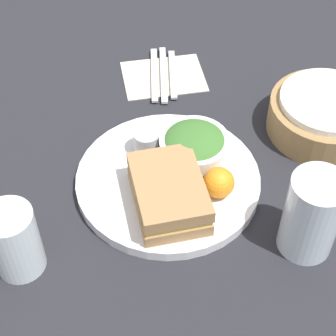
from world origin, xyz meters
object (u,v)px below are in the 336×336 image
Objects in this scene: dressing_cup at (147,142)px; water_glass at (14,241)px; fork at (154,74)px; spoon at (173,74)px; knife at (163,74)px; bread_basket at (325,115)px; plate at (168,180)px; drink_glass at (312,215)px; sandwich at (169,193)px; salad_bowl at (194,146)px.

dressing_cup is 0.27m from water_glass.
spoon is at bearing -90.00° from fork.
fork is 0.02m from knife.
bread_basket reaches higher than spoon.
drink_glass is at bearing 49.44° from plate.
plate is 2.17× the size of drink_glass.
salad_bowl is (-0.09, 0.06, 0.00)m from sandwich.
dressing_cup is (-0.12, -0.01, -0.01)m from sandwich.
drink_glass is at bearing 35.16° from salad_bowl.
dressing_cup reaches higher than plate.
bread_basket is (-0.05, 0.24, -0.01)m from salad_bowl.
dressing_cup is 0.22m from fork.
salad_bowl is 0.25m from bread_basket.
drink_glass is 0.70× the size of bread_basket.
drink_glass is 0.46m from fork.
dressing_cup is (-0.06, -0.02, 0.03)m from plate.
knife is (-0.27, 0.04, -0.00)m from plate.
sandwich is 0.23m from water_glass.
sandwich is 3.29× the size of dressing_cup.
salad_bowl reaches higher than dressing_cup.
water_glass reaches higher than knife.
fork and knife have the same top height.
salad_bowl is 0.25m from fork.
fork is 0.95× the size of knife.
salad_bowl reaches higher than knife.
drink_glass is 0.84× the size of fork.
knife is (-0.21, 0.07, -0.03)m from dressing_cup.
dressing_cup is 0.32m from bread_basket.
salad_bowl is 0.08m from dressing_cup.
sandwich is 0.75× the size of bread_basket.
dressing_cup reaches higher than knife.
sandwich is at bearing 7.02° from dressing_cup.
water_glass reaches higher than salad_bowl.
plate is 2.01× the size of sandwich.
water_glass is at bearing 151.08° from spoon.
knife is at bearing -90.00° from fork.
water_glass is (0.14, -0.28, 0.01)m from salad_bowl.
salad_bowl is at bearing 122.30° from plate.
plate is 0.26m from water_glass.
dressing_cup is 0.23× the size of bread_basket.
bread_basket is 1.21× the size of fork.
spoon is at bearing -129.95° from bread_basket.
plate is at bearing 170.71° from sandwich.
bread_basket is at bearing 100.74° from salad_bowl.
drink_glass is 1.21× the size of water_glass.
bread_basket is 0.32m from knife.
plate is at bearing 21.01° from dressing_cup.
fork is at bearing -160.36° from drink_glass.
bread_basket is (-0.13, 0.30, -0.01)m from sandwich.
dressing_cup is at bearing 166.90° from spoon.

